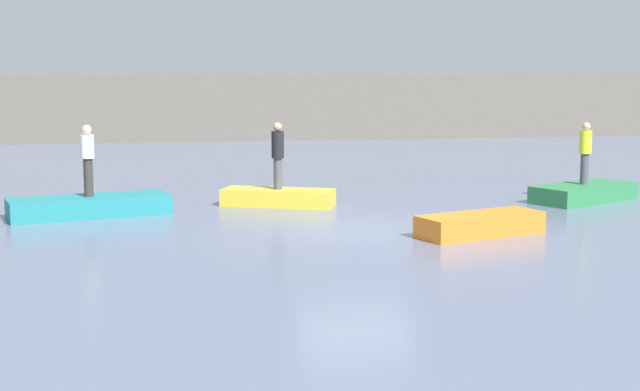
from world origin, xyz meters
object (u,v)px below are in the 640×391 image
(rowboat_green, at_px, (584,193))
(person_dark_shirt, at_px, (278,152))
(person_hiviz_shirt, at_px, (585,150))
(rowboat_orange, at_px, (480,224))
(person_white_shirt, at_px, (88,157))
(rowboat_teal, at_px, (89,206))
(rowboat_yellow, at_px, (278,197))

(rowboat_green, height_order, person_dark_shirt, person_dark_shirt)
(person_dark_shirt, height_order, person_hiviz_shirt, person_dark_shirt)
(rowboat_orange, height_order, person_white_shirt, person_white_shirt)
(rowboat_green, height_order, person_white_shirt, person_white_shirt)
(rowboat_orange, xyz_separation_m, person_white_shirt, (-8.48, 3.97, 1.21))
(rowboat_teal, height_order, person_white_shirt, person_white_shirt)
(rowboat_teal, relative_size, person_white_shirt, 2.19)
(rowboat_orange, height_order, person_hiviz_shirt, person_hiviz_shirt)
(rowboat_yellow, height_order, person_white_shirt, person_white_shirt)
(person_white_shirt, bearing_deg, rowboat_orange, -25.07)
(rowboat_orange, xyz_separation_m, person_hiviz_shirt, (4.37, 4.25, 1.14))
(rowboat_yellow, bearing_deg, rowboat_orange, -29.85)
(person_dark_shirt, relative_size, person_white_shirt, 1.00)
(rowboat_teal, distance_m, rowboat_orange, 9.37)
(person_white_shirt, bearing_deg, person_dark_shirt, 10.84)
(rowboat_green, distance_m, person_hiviz_shirt, 1.15)
(person_dark_shirt, bearing_deg, person_white_shirt, -169.16)
(rowboat_teal, distance_m, rowboat_yellow, 4.79)
(rowboat_yellow, relative_size, rowboat_green, 0.95)
(rowboat_teal, distance_m, person_dark_shirt, 4.92)
(rowboat_teal, bearing_deg, person_white_shirt, 165.38)
(rowboat_orange, bearing_deg, person_hiviz_shirt, 24.41)
(rowboat_green, bearing_deg, person_white_shirt, 153.32)
(rowboat_green, distance_m, person_white_shirt, 12.91)
(person_hiviz_shirt, bearing_deg, rowboat_teal, -178.75)
(rowboat_green, height_order, person_hiviz_shirt, person_hiviz_shirt)
(rowboat_orange, bearing_deg, rowboat_yellow, 108.04)
(rowboat_green, bearing_deg, rowboat_teal, 153.32)
(rowboat_yellow, bearing_deg, person_hiviz_shirt, 17.95)
(rowboat_teal, distance_m, person_hiviz_shirt, 12.90)
(person_dark_shirt, xyz_separation_m, person_white_shirt, (-4.70, -0.90, 0.06))
(rowboat_orange, relative_size, person_hiviz_shirt, 1.71)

